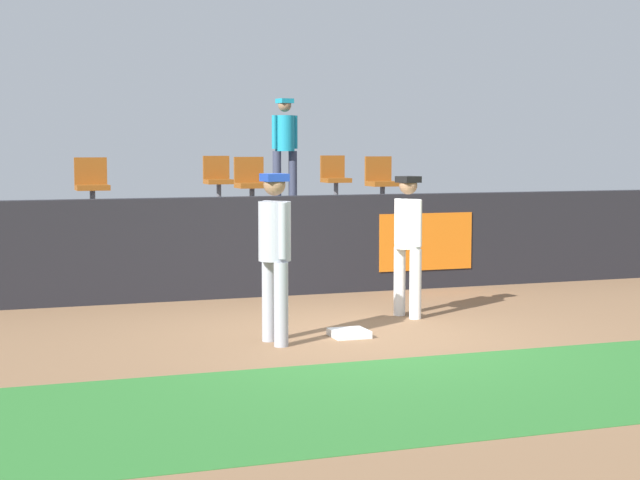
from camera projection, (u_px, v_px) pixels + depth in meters
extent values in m
plane|color=#846042|center=(358.00, 338.00, 11.17)|extent=(60.00, 60.00, 0.00)
cube|color=#2D722D|center=(464.00, 390.00, 8.74)|extent=(18.00, 2.80, 0.01)
cube|color=white|center=(349.00, 333.00, 11.21)|extent=(0.40, 0.40, 0.08)
cylinder|color=white|center=(400.00, 281.00, 12.60)|extent=(0.15, 0.15, 0.86)
cylinder|color=white|center=(415.00, 284.00, 12.34)|extent=(0.15, 0.15, 0.86)
cylinder|color=white|center=(408.00, 224.00, 12.40)|extent=(0.41, 0.41, 0.61)
sphere|color=#8C6647|center=(408.00, 185.00, 12.36)|extent=(0.23, 0.23, 0.23)
cube|color=black|center=(408.00, 179.00, 12.35)|extent=(0.29, 0.29, 0.08)
cylinder|color=white|center=(398.00, 221.00, 12.57)|extent=(0.09, 0.09, 0.57)
cylinder|color=white|center=(418.00, 223.00, 12.23)|extent=(0.09, 0.09, 0.57)
ellipsoid|color=brown|center=(404.00, 240.00, 12.64)|extent=(0.17, 0.22, 0.28)
cylinder|color=#9EA3AD|center=(269.00, 300.00, 10.92)|extent=(0.15, 0.15, 0.90)
cylinder|color=#9EA3AD|center=(281.00, 305.00, 10.63)|extent=(0.15, 0.15, 0.90)
cylinder|color=#9EA3AD|center=(275.00, 231.00, 10.71)|extent=(0.39, 0.39, 0.64)
sphere|color=#8C6647|center=(274.00, 185.00, 10.66)|extent=(0.24, 0.24, 0.24)
cube|color=#193899|center=(274.00, 177.00, 10.65)|extent=(0.28, 0.28, 0.08)
cylinder|color=#9EA3AD|center=(267.00, 228.00, 10.89)|extent=(0.09, 0.09, 0.59)
cylinder|color=#9EA3AD|center=(283.00, 231.00, 10.51)|extent=(0.09, 0.09, 0.59)
cube|color=black|center=(272.00, 246.00, 14.27)|extent=(18.00, 0.24, 1.42)
cube|color=orange|center=(426.00, 242.00, 14.92)|extent=(1.50, 0.02, 0.85)
cube|color=#59595E|center=(229.00, 240.00, 16.70)|extent=(18.00, 4.80, 1.12)
cylinder|color=#4C4C51|center=(382.00, 196.00, 16.24)|extent=(0.08, 0.08, 0.40)
cube|color=#8C4714|center=(383.00, 184.00, 16.22)|extent=(0.45, 0.44, 0.08)
cube|color=#8C4714|center=(378.00, 169.00, 16.38)|extent=(0.45, 0.06, 0.40)
cylinder|color=#4C4C51|center=(93.00, 201.00, 14.74)|extent=(0.08, 0.08, 0.40)
cube|color=#8C4714|center=(92.00, 188.00, 14.72)|extent=(0.48, 0.44, 0.08)
cube|color=#8C4714|center=(91.00, 171.00, 14.87)|extent=(0.48, 0.06, 0.40)
cylinder|color=#4C4C51|center=(336.00, 191.00, 17.88)|extent=(0.08, 0.08, 0.40)
cube|color=#8C4714|center=(336.00, 180.00, 17.87)|extent=(0.45, 0.44, 0.08)
cube|color=#8C4714|center=(332.00, 167.00, 18.02)|extent=(0.45, 0.06, 0.40)
cylinder|color=#4C4C51|center=(219.00, 193.00, 17.19)|extent=(0.08, 0.08, 0.40)
cube|color=#8C4714|center=(219.00, 182.00, 17.17)|extent=(0.46, 0.44, 0.08)
cube|color=#8C4714|center=(216.00, 167.00, 17.33)|extent=(0.46, 0.06, 0.40)
cylinder|color=#4C4C51|center=(252.00, 198.00, 15.53)|extent=(0.08, 0.08, 0.40)
cube|color=#8C4714|center=(252.00, 185.00, 15.51)|extent=(0.47, 0.44, 0.08)
cube|color=#8C4714|center=(249.00, 170.00, 15.66)|extent=(0.47, 0.06, 0.40)
cylinder|color=#33384C|center=(293.00, 176.00, 18.37)|extent=(0.16, 0.16, 0.92)
cylinder|color=#33384C|center=(277.00, 176.00, 18.20)|extent=(0.16, 0.16, 0.92)
cylinder|color=teal|center=(285.00, 133.00, 18.21)|extent=(0.42, 0.42, 0.65)
sphere|color=#8C6647|center=(285.00, 105.00, 18.17)|extent=(0.24, 0.24, 0.24)
cube|color=teal|center=(285.00, 101.00, 18.16)|extent=(0.30, 0.30, 0.08)
cylinder|color=teal|center=(295.00, 132.00, 18.32)|extent=(0.09, 0.09, 0.60)
cylinder|color=teal|center=(274.00, 132.00, 18.10)|extent=(0.09, 0.09, 0.60)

